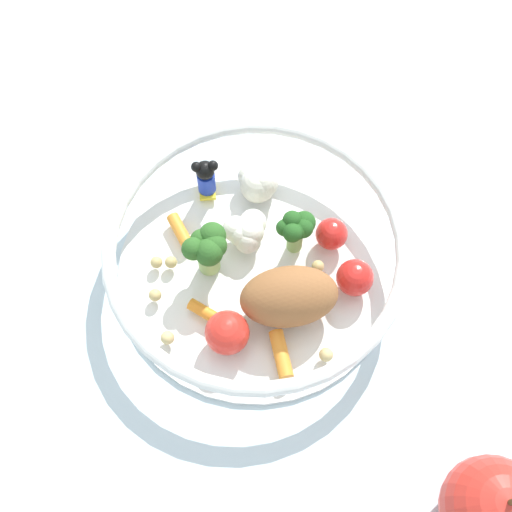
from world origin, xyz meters
The scene contains 3 objects.
ground_plane centered at (0.00, 0.00, 0.00)m, with size 2.40×2.40×0.00m, color silver.
food_container centered at (0.00, 0.01, 0.03)m, with size 0.23×0.23×0.06m.
loose_apple centered at (-0.23, 0.05, 0.03)m, with size 0.07×0.07×0.08m.
Camera 1 is at (-0.16, 0.18, 0.49)m, focal length 47.44 mm.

